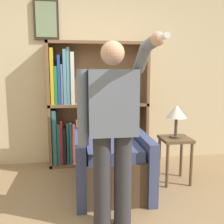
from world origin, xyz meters
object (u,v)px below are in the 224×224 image
Objects in this scene: armchair at (111,156)px; table_lamp at (176,113)px; side_table at (175,147)px; person_standing at (113,127)px; bookcase at (85,106)px.

table_lamp is at bearing 5.24° from armchair.
table_lamp is at bearing -90.00° from side_table.
person_standing is 1.24m from table_lamp.
person_standing reaches higher than table_lamp.
bookcase is 1.02m from armchair.
side_table is 0.42m from table_lamp.
person_standing reaches higher than armchair.
person_standing is (-0.09, -0.78, 0.52)m from armchair.
person_standing is 4.01× the size of table_lamp.
bookcase is at bearing 106.09° from armchair.
person_standing reaches higher than side_table.
table_lamp is (0.00, -0.00, 0.42)m from side_table.
armchair is at bearing -174.76° from side_table.
armchair is 0.94m from person_standing.
armchair reaches higher than side_table.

